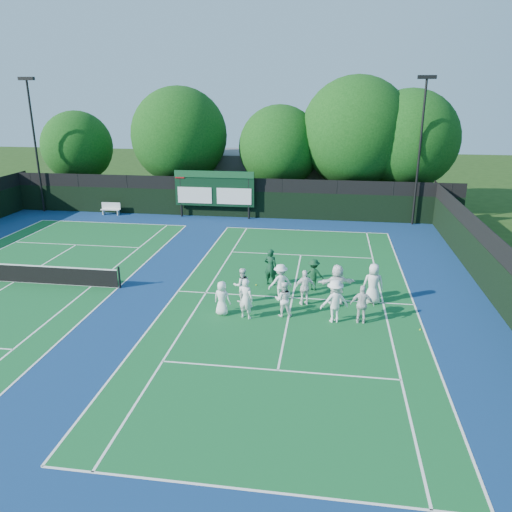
# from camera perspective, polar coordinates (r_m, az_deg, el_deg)

# --- Properties ---
(ground) EXTENTS (120.00, 120.00, 0.00)m
(ground) POSITION_cam_1_polar(r_m,az_deg,el_deg) (22.36, 3.97, -5.80)
(ground) COLOR #1A360E
(ground) RESTS_ON ground
(court_apron) EXTENTS (34.00, 32.00, 0.01)m
(court_apron) POSITION_cam_1_polar(r_m,az_deg,el_deg) (24.39, -10.06, -3.92)
(court_apron) COLOR navy
(court_apron) RESTS_ON ground
(near_court) EXTENTS (11.05, 23.85, 0.01)m
(near_court) POSITION_cam_1_polar(r_m,az_deg,el_deg) (23.27, 4.17, -4.78)
(near_court) COLOR #125927
(near_court) RESTS_ON ground
(left_court) EXTENTS (11.05, 23.85, 0.01)m
(left_court) POSITION_cam_1_polar(r_m,az_deg,el_deg) (27.89, -25.88, -2.66)
(left_court) COLOR #125927
(left_court) RESTS_ON ground
(back_fence) EXTENTS (34.00, 0.08, 3.00)m
(back_fence) POSITION_cam_1_polar(r_m,az_deg,el_deg) (37.92, -3.13, 6.49)
(back_fence) COLOR black
(back_fence) RESTS_ON ground
(divider_fence_right) EXTENTS (0.08, 32.00, 3.00)m
(divider_fence_right) POSITION_cam_1_polar(r_m,az_deg,el_deg) (23.95, 26.27, -2.57)
(divider_fence_right) COLOR black
(divider_fence_right) RESTS_ON ground
(scoreboard) EXTENTS (6.00, 0.21, 3.55)m
(scoreboard) POSITION_cam_1_polar(r_m,az_deg,el_deg) (37.57, -4.80, 7.64)
(scoreboard) COLOR black
(scoreboard) RESTS_ON ground
(clubhouse) EXTENTS (18.00, 6.00, 4.00)m
(clubhouse) POSITION_cam_1_polar(r_m,az_deg,el_deg) (45.06, 3.96, 9.20)
(clubhouse) COLOR #5D5D62
(clubhouse) RESTS_ON ground
(light_pole_left) EXTENTS (1.20, 0.30, 10.12)m
(light_pole_left) POSITION_cam_1_polar(r_m,az_deg,el_deg) (42.57, -24.10, 13.00)
(light_pole_left) COLOR black
(light_pole_left) RESTS_ON ground
(light_pole_right) EXTENTS (1.20, 0.30, 10.12)m
(light_pole_right) POSITION_cam_1_polar(r_m,az_deg,el_deg) (36.67, 18.36, 13.02)
(light_pole_right) COLOR black
(light_pole_right) RESTS_ON ground
(tennis_net) EXTENTS (11.30, 0.10, 1.10)m
(tennis_net) POSITION_cam_1_polar(r_m,az_deg,el_deg) (27.74, -26.02, -1.73)
(tennis_net) COLOR black
(tennis_net) RESTS_ON ground
(bench) EXTENTS (1.50, 0.43, 0.94)m
(bench) POSITION_cam_1_polar(r_m,az_deg,el_deg) (40.35, -16.25, 5.27)
(bench) COLOR silver
(bench) RESTS_ON ground
(tree_a) EXTENTS (5.84, 5.84, 7.63)m
(tree_a) POSITION_cam_1_polar(r_m,az_deg,el_deg) (45.30, -19.51, 11.53)
(tree_a) COLOR black
(tree_a) RESTS_ON ground
(tree_b) EXTENTS (7.71, 7.71, 9.57)m
(tree_b) POSITION_cam_1_polar(r_m,az_deg,el_deg) (41.86, -8.52, 13.19)
(tree_b) COLOR black
(tree_b) RESTS_ON ground
(tree_c) EXTENTS (6.47, 6.47, 8.18)m
(tree_c) POSITION_cam_1_polar(r_m,az_deg,el_deg) (40.35, 2.95, 12.13)
(tree_c) COLOR black
(tree_c) RESTS_ON ground
(tree_d) EXTENTS (8.41, 8.41, 10.35)m
(tree_d) POSITION_cam_1_polar(r_m,az_deg,el_deg) (40.11, 11.56, 13.40)
(tree_d) COLOR black
(tree_d) RESTS_ON ground
(tree_e) EXTENTS (7.51, 7.51, 9.38)m
(tree_e) POSITION_cam_1_polar(r_m,az_deg,el_deg) (40.54, 17.23, 12.32)
(tree_e) COLOR black
(tree_e) RESTS_ON ground
(tennis_ball_0) EXTENTS (0.07, 0.07, 0.07)m
(tennis_ball_0) POSITION_cam_1_polar(r_m,az_deg,el_deg) (22.61, -0.92, -5.37)
(tennis_ball_0) COLOR #BCD418
(tennis_ball_0) RESTS_ON ground
(tennis_ball_2) EXTENTS (0.07, 0.07, 0.07)m
(tennis_ball_2) POSITION_cam_1_polar(r_m,az_deg,el_deg) (21.25, 18.26, -7.99)
(tennis_ball_2) COLOR #BCD418
(tennis_ball_2) RESTS_ON ground
(tennis_ball_3) EXTENTS (0.07, 0.07, 0.07)m
(tennis_ball_3) POSITION_cam_1_polar(r_m,az_deg,el_deg) (24.63, 0.02, -3.33)
(tennis_ball_3) COLOR #BCD418
(tennis_ball_3) RESTS_ON ground
(tennis_ball_4) EXTENTS (0.07, 0.07, 0.07)m
(tennis_ball_4) POSITION_cam_1_polar(r_m,az_deg,el_deg) (25.81, 1.23, -2.29)
(tennis_ball_4) COLOR #BCD418
(tennis_ball_4) RESTS_ON ground
(player_front_0) EXTENTS (0.82, 0.62, 1.50)m
(player_front_0) POSITION_cam_1_polar(r_m,az_deg,el_deg) (21.33, -3.91, -4.83)
(player_front_0) COLOR white
(player_front_0) RESTS_ON ground
(player_front_1) EXTENTS (0.74, 0.60, 1.77)m
(player_front_1) POSITION_cam_1_polar(r_m,az_deg,el_deg) (20.90, -1.17, -4.90)
(player_front_1) COLOR white
(player_front_1) RESTS_ON ground
(player_front_2) EXTENTS (0.80, 0.64, 1.56)m
(player_front_2) POSITION_cam_1_polar(r_m,az_deg,el_deg) (21.16, 3.17, -4.93)
(player_front_2) COLOR white
(player_front_2) RESTS_ON ground
(player_front_3) EXTENTS (1.34, 1.02, 1.84)m
(player_front_3) POSITION_cam_1_polar(r_m,az_deg,el_deg) (20.81, 8.98, -5.12)
(player_front_3) COLOR white
(player_front_3) RESTS_ON ground
(player_front_4) EXTENTS (1.00, 0.48, 1.65)m
(player_front_4) POSITION_cam_1_polar(r_m,az_deg,el_deg) (20.95, 12.04, -5.44)
(player_front_4) COLOR silver
(player_front_4) RESTS_ON ground
(player_back_0) EXTENTS (0.96, 0.87, 1.60)m
(player_back_0) POSITION_cam_1_polar(r_m,az_deg,el_deg) (22.55, -1.63, -3.33)
(player_back_0) COLOR white
(player_back_0) RESTS_ON ground
(player_back_1) EXTENTS (1.28, 1.03, 1.73)m
(player_back_1) POSITION_cam_1_polar(r_m,az_deg,el_deg) (22.70, 2.82, -3.03)
(player_back_1) COLOR white
(player_back_1) RESTS_ON ground
(player_back_2) EXTENTS (1.03, 0.69, 1.63)m
(player_back_2) POSITION_cam_1_polar(r_m,az_deg,el_deg) (22.32, 5.61, -3.62)
(player_back_2) COLOR white
(player_back_2) RESTS_ON ground
(player_back_3) EXTENTS (1.80, 0.93, 1.85)m
(player_back_3) POSITION_cam_1_polar(r_m,az_deg,el_deg) (22.57, 9.23, -3.22)
(player_back_3) COLOR white
(player_back_3) RESTS_ON ground
(player_back_4) EXTENTS (0.94, 0.63, 1.88)m
(player_back_4) POSITION_cam_1_polar(r_m,az_deg,el_deg) (22.92, 13.24, -3.10)
(player_back_4) COLOR white
(player_back_4) RESTS_ON ground
(coach_left) EXTENTS (0.77, 0.62, 1.84)m
(coach_left) POSITION_cam_1_polar(r_m,az_deg,el_deg) (24.45, 1.68, -1.28)
(coach_left) COLOR #0F3720
(coach_left) RESTS_ON ground
(coach_right) EXTENTS (1.06, 0.69, 1.55)m
(coach_right) POSITION_cam_1_polar(r_m,az_deg,el_deg) (24.02, 6.60, -2.13)
(coach_right) COLOR #0F3A1F
(coach_right) RESTS_ON ground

